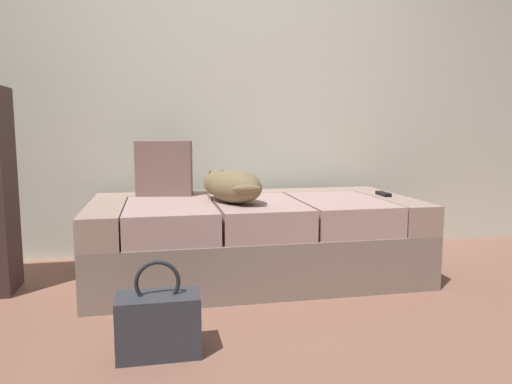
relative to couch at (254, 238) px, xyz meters
name	(u,v)px	position (x,y,z in m)	size (l,w,h in m)	color
ground_plane	(306,352)	(0.00, -1.03, -0.23)	(10.00, 10.00, 0.00)	#91614E
back_wall	(235,54)	(0.00, 0.68, 1.17)	(6.40, 0.10, 2.80)	silver
couch	(254,238)	(0.00, 0.00, 0.00)	(1.89, 0.95, 0.47)	gray
dog_tan	(231,186)	(-0.15, -0.09, 0.33)	(0.38, 0.52, 0.19)	olive
tv_remote	(383,194)	(0.82, 0.00, 0.25)	(0.04, 0.15, 0.02)	black
throw_pillow	(164,168)	(-0.52, 0.28, 0.40)	(0.34, 0.12, 0.34)	#7B5C53
handbag	(159,323)	(-0.57, -0.93, -0.11)	(0.32, 0.18, 0.38)	#34363D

